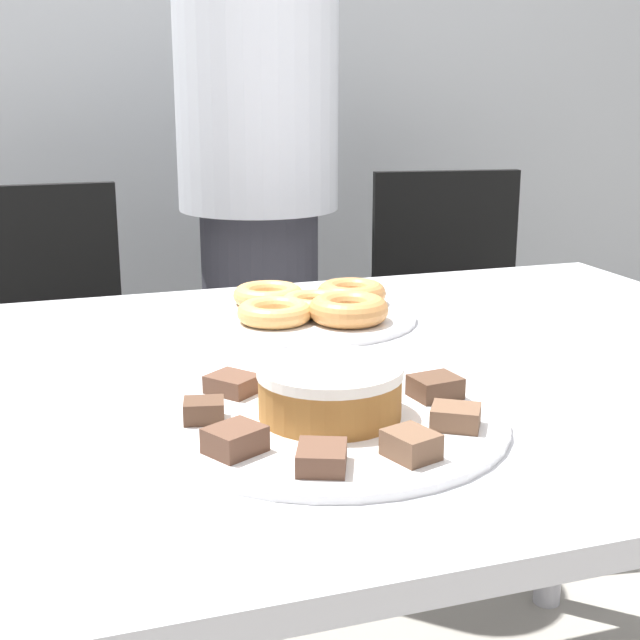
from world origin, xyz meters
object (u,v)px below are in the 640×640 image
at_px(person_standing, 258,187).
at_px(plate_donuts, 313,317).
at_px(office_chair_left, 44,401).
at_px(frosted_cake, 330,391).
at_px(office_chair_right, 457,358).
at_px(plate_cake, 330,420).

bearing_deg(person_standing, plate_donuts, -97.61).
height_order(office_chair_left, plate_donuts, office_chair_left).
height_order(office_chair_left, frosted_cake, office_chair_left).
bearing_deg(office_chair_right, plate_donuts, -122.74).
distance_m(office_chair_left, frosted_cake, 1.22).
xyz_separation_m(plate_cake, plate_donuts, (0.12, 0.44, 0.00)).
distance_m(plate_cake, plate_donuts, 0.45).
xyz_separation_m(office_chair_right, frosted_cake, (-0.74, -1.12, 0.37)).
height_order(person_standing, plate_donuts, person_standing).
relative_size(office_chair_left, plate_cake, 2.29).
distance_m(office_chair_right, plate_donuts, 0.98).
height_order(person_standing, plate_cake, person_standing).
bearing_deg(plate_cake, office_chair_right, 56.56).
height_order(plate_cake, plate_donuts, same).
bearing_deg(plate_donuts, office_chair_left, 121.57).
relative_size(person_standing, frosted_cake, 10.54).
distance_m(plate_cake, frosted_cake, 0.03).
bearing_deg(office_chair_right, plate_cake, -114.06).
bearing_deg(plate_cake, plate_donuts, 74.39).
distance_m(office_chair_left, plate_donuts, 0.87).
bearing_deg(plate_cake, person_standing, 79.27).
bearing_deg(frosted_cake, office_chair_right, 56.56).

